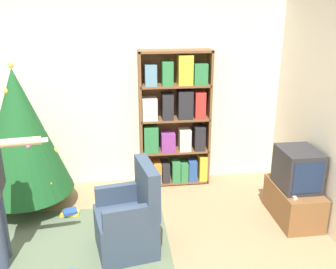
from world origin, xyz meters
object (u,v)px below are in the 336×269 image
christmas_tree (20,133)px  armchair (130,221)px  bookshelf (175,123)px  television (298,169)px

christmas_tree → armchair: size_ratio=1.93×
bookshelf → television: size_ratio=3.70×
bookshelf → television: (1.22, -1.10, -0.25)m
bookshelf → armchair: bookshelf is taller
armchair → christmas_tree: bearing=-140.8°
television → armchair: armchair is taller
bookshelf → christmas_tree: 1.92m
television → christmas_tree: bearing=167.6°
television → christmas_tree: (-3.10, 0.68, 0.33)m
television → christmas_tree: size_ratio=0.28×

